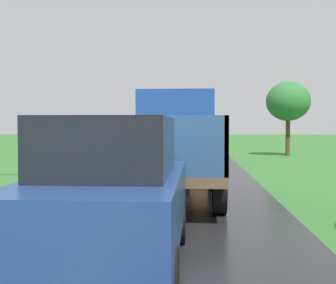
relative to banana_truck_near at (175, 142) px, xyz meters
The scene contains 4 objects.
banana_truck_near is the anchor object (origin of this frame).
banana_truck_far 11.00m from the banana_truck_near, 89.64° to the left, with size 2.38×5.81×2.80m.
roadside_tree_mid_right 18.12m from the banana_truck_near, 69.27° to the left, with size 2.78×2.78×4.73m.
following_car 6.15m from the banana_truck_near, 94.24° to the right, with size 1.74×4.10×1.92m.
Camera 1 is at (1.25, -1.47, 1.89)m, focal length 46.74 mm.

